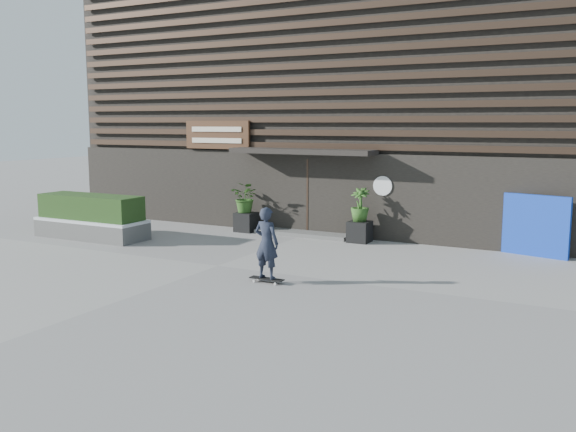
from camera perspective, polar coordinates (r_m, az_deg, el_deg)
The scene contains 12 objects.
ground at distance 15.08m, azimuth -6.41°, elevation -4.53°, with size 80.00×80.00×0.00m, color gray.
entrance_step at distance 18.97m, azimuth 1.39°, elevation -1.60°, with size 3.00×0.80×0.12m, color #535351.
planter_pot_left at distance 19.67m, azimuth -3.83°, elevation -0.55°, with size 0.60×0.60×0.60m, color black.
bamboo_left at distance 19.56m, azimuth -3.86°, elevation 1.71°, with size 0.86×0.75×0.96m, color #2D591E.
planter_pot_right at distance 18.00m, azimuth 6.54°, elevation -1.43°, with size 0.60×0.60×0.60m, color black.
bamboo_right at distance 17.88m, azimuth 6.58°, elevation 1.03°, with size 0.54×0.54×0.96m, color #2D591E.
raised_bed at distance 19.44m, azimuth -17.46°, elevation -1.18°, with size 3.50×1.20×0.50m, color #4D4D4B.
snow_layer at distance 19.40m, azimuth -17.49°, elevation -0.33°, with size 3.50×1.20×0.08m, color silver.
hedge at distance 19.35m, azimuth -17.55°, elevation 0.81°, with size 3.30×1.00×0.70m, color #1D3914.
blue_tarp at distance 17.13m, azimuth 21.65°, elevation -0.82°, with size 1.69×0.12×1.58m, color #0D2EA9.
building at distance 23.61m, azimuth 7.29°, elevation 9.89°, with size 18.00×11.00×8.00m.
skateboarder at distance 13.26m, azimuth -1.97°, elevation -2.51°, with size 0.78×0.40×1.63m.
Camera 1 is at (8.27, -12.15, 3.38)m, focal length 39.01 mm.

